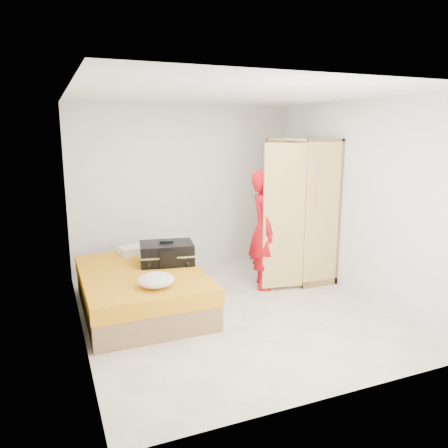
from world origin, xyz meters
name	(u,v)px	position (x,y,z in m)	size (l,w,h in m)	color
room	(234,208)	(0.00, 0.00, 1.30)	(4.00, 4.02, 2.60)	beige
bed	(141,290)	(-1.05, 0.48, 0.25)	(1.42, 2.02, 0.50)	#9D6E47
wardrobe	(299,212)	(1.45, 0.86, 1.00)	(1.16, 1.20, 2.10)	tan
person	(264,230)	(0.74, 0.63, 0.84)	(0.61, 0.40, 1.68)	#B70B16
suitcase	(167,253)	(-0.66, 0.68, 0.64)	(0.78, 0.63, 0.30)	black
round_cushion	(156,280)	(-1.01, -0.15, 0.58)	(0.41, 0.41, 0.16)	white
pillow	(139,249)	(-0.90, 1.33, 0.55)	(0.56, 0.29, 0.10)	white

